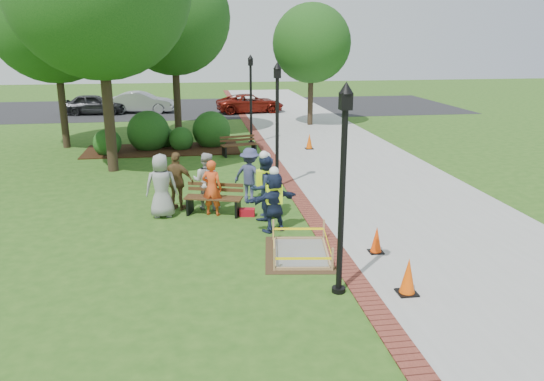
{
  "coord_description": "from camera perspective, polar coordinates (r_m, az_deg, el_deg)",
  "views": [
    {
      "loc": [
        -1.58,
        -12.57,
        5.04
      ],
      "look_at": [
        0.5,
        1.2,
        1.0
      ],
      "focal_mm": 35.0,
      "sensor_mm": 36.0,
      "label": 1
    }
  ],
  "objects": [
    {
      "name": "parked_car_a",
      "position": [
        38.14,
        -18.52,
        7.77
      ],
      "size": [
        2.2,
        4.68,
        1.5
      ],
      "primitive_type": "imported",
      "rotation": [
        0.0,
        0.0,
        1.53
      ],
      "color": "#242426",
      "rests_on": "ground"
    },
    {
      "name": "sidewalk",
      "position": [
        24.04,
        7.52,
        3.97
      ],
      "size": [
        6.0,
        60.0,
        0.02
      ],
      "primitive_type": "cube",
      "color": "#9E9E99",
      "rests_on": "ground"
    },
    {
      "name": "casual_person_a",
      "position": [
        15.54,
        -11.81,
        0.49
      ],
      "size": [
        0.61,
        0.41,
        1.86
      ],
      "color": "gray",
      "rests_on": "ground"
    },
    {
      "name": "ground",
      "position": [
        13.64,
        -1.33,
        -5.52
      ],
      "size": [
        100.0,
        100.0,
        0.0
      ],
      "primitive_type": "plane",
      "color": "#285116",
      "rests_on": "ground"
    },
    {
      "name": "cone_front",
      "position": [
        11.17,
        14.42,
        -9.01
      ],
      "size": [
        0.4,
        0.4,
        0.79
      ],
      "color": "black",
      "rests_on": "ground"
    },
    {
      "name": "hivis_worker_c",
      "position": [
        14.98,
        -0.87,
        0.48
      ],
      "size": [
        0.71,
        0.65,
        2.0
      ],
      "color": "#161C39",
      "rests_on": "ground"
    },
    {
      "name": "parked_car_b",
      "position": [
        38.06,
        -13.79,
        8.12
      ],
      "size": [
        2.54,
        5.0,
        1.57
      ],
      "primitive_type": "imported",
      "rotation": [
        0.0,
        0.0,
        1.48
      ],
      "color": "gray",
      "rests_on": "ground"
    },
    {
      "name": "hivis_worker_b",
      "position": [
        15.37,
        -0.61,
        0.69
      ],
      "size": [
        0.63,
        0.65,
        1.88
      ],
      "color": "#16173A",
      "rests_on": "ground"
    },
    {
      "name": "bench_far",
      "position": [
        23.47,
        -3.55,
        4.43
      ],
      "size": [
        1.66,
        0.87,
        0.86
      ],
      "color": "brown",
      "rests_on": "ground"
    },
    {
      "name": "parked_car_c",
      "position": [
        37.16,
        -2.34,
        8.38
      ],
      "size": [
        2.4,
        4.48,
        1.39
      ],
      "primitive_type": "imported",
      "rotation": [
        0.0,
        0.0,
        1.7
      ],
      "color": "maroon",
      "rests_on": "ground"
    },
    {
      "name": "lamp_far",
      "position": [
        25.85,
        -2.29,
        10.49
      ],
      "size": [
        0.28,
        0.28,
        4.26
      ],
      "color": "black",
      "rests_on": "ground"
    },
    {
      "name": "cone_back",
      "position": [
        13.07,
        11.17,
        -5.29
      ],
      "size": [
        0.34,
        0.34,
        0.68
      ],
      "color": "black",
      "rests_on": "ground"
    },
    {
      "name": "casual_person_b",
      "position": [
        15.49,
        -6.47,
        0.28
      ],
      "size": [
        0.62,
        0.52,
        1.65
      ],
      "color": "#E4471A",
      "rests_on": "ground"
    },
    {
      "name": "shrub_e",
      "position": [
        25.92,
        -11.51,
        4.64
      ],
      "size": [
        1.05,
        1.05,
        1.05
      ],
      "primitive_type": "sphere",
      "color": "#154213",
      "rests_on": "ground"
    },
    {
      "name": "mulch_bed",
      "position": [
        25.12,
        -11.68,
        4.32
      ],
      "size": [
        7.0,
        3.0,
        0.05
      ],
      "primitive_type": "cube",
      "color": "#381E0F",
      "rests_on": "ground"
    },
    {
      "name": "shrub_b",
      "position": [
        25.47,
        -13.03,
        4.35
      ],
      "size": [
        1.94,
        1.94,
        1.94
      ],
      "primitive_type": "sphere",
      "color": "#154213",
      "rests_on": "ground"
    },
    {
      "name": "lamp_mid",
      "position": [
        17.98,
        0.56,
        7.99
      ],
      "size": [
        0.28,
        0.28,
        4.26
      ],
      "color": "black",
      "rests_on": "ground"
    },
    {
      "name": "tree_right",
      "position": [
        31.49,
        4.27,
        15.5
      ],
      "size": [
        4.49,
        4.49,
        6.94
      ],
      "color": "#3D2D1E",
      "rests_on": "ground"
    },
    {
      "name": "tree_back",
      "position": [
        28.7,
        -10.6,
        17.84
      ],
      "size": [
        5.82,
        5.82,
        8.92
      ],
      "color": "#3D2D1E",
      "rests_on": "ground"
    },
    {
      "name": "brick_edging",
      "position": [
        23.36,
        -0.19,
        3.76
      ],
      "size": [
        0.5,
        60.0,
        0.03
      ],
      "primitive_type": "cube",
      "color": "maroon",
      "rests_on": "ground"
    },
    {
      "name": "tree_far",
      "position": [
        26.59,
        -22.51,
        16.91
      ],
      "size": [
        5.87,
        5.87,
        8.86
      ],
      "color": "#3D2D1E",
      "rests_on": "ground"
    },
    {
      "name": "hivis_worker_a",
      "position": [
        14.08,
        0.23,
        -0.96
      ],
      "size": [
        0.61,
        0.51,
        1.79
      ],
      "color": "#161F3A",
      "rests_on": "ground"
    },
    {
      "name": "toolbox",
      "position": [
        15.53,
        -2.69,
        -2.35
      ],
      "size": [
        0.48,
        0.32,
        0.22
      ],
      "primitive_type": "cube",
      "rotation": [
        0.0,
        0.0,
        -0.19
      ],
      "color": "#AE0D1B",
      "rests_on": "ground"
    },
    {
      "name": "cone_far",
      "position": [
        24.8,
        4.04,
        5.26
      ],
      "size": [
        0.37,
        0.37,
        0.74
      ],
      "color": "black",
      "rests_on": "ground"
    },
    {
      "name": "parking_lot",
      "position": [
        39.92,
        -6.32,
        8.84
      ],
      "size": [
        36.0,
        12.0,
        0.01
      ],
      "primitive_type": "cube",
      "color": "black",
      "rests_on": "ground"
    },
    {
      "name": "casual_person_d",
      "position": [
        16.12,
        -10.15,
        0.98
      ],
      "size": [
        0.66,
        0.55,
        1.77
      ],
      "color": "brown",
      "rests_on": "ground"
    },
    {
      "name": "shrub_a",
      "position": [
        24.77,
        -17.2,
        3.71
      ],
      "size": [
        1.24,
        1.24,
        1.24
      ],
      "primitive_type": "sphere",
      "color": "#154213",
      "rests_on": "ground"
    },
    {
      "name": "lamp_near",
      "position": [
        10.3,
        7.63,
        1.64
      ],
      "size": [
        0.28,
        0.28,
        4.26
      ],
      "color": "black",
      "rests_on": "ground"
    },
    {
      "name": "casual_person_e",
      "position": [
        16.63,
        -2.38,
        1.63
      ],
      "size": [
        0.66,
        0.61,
        1.74
      ],
      "color": "#383D62",
      "rests_on": "ground"
    },
    {
      "name": "wet_concrete_pad",
      "position": [
        12.81,
        3.11,
        -5.89
      ],
      "size": [
        2.01,
        2.52,
        0.55
      ],
      "color": "#47331E",
      "rests_on": "ground"
    },
    {
      "name": "shrub_c",
      "position": [
        25.13,
        -9.7,
        4.38
      ],
      "size": [
        1.14,
        1.14,
        1.14
      ],
      "primitive_type": "sphere",
      "color": "#154213",
      "rests_on": "ground"
    },
    {
      "name": "bench_near",
      "position": [
        15.68,
        -6.28,
        -1.56
      ],
      "size": [
        1.76,
        1.02,
        0.9
      ],
      "color": "#56371D",
      "rests_on": "ground"
    },
    {
      "name": "shrub_d",
      "position": [
        25.7,
        -6.47,
        4.77
      ],
      "size": [
        1.81,
        1.81,
        1.81
      ],
      "primitive_type": "sphere",
      "color": "#154213",
      "rests_on": "ground"
    },
    {
      "name": "casual_person_c",
      "position": [
        16.1,
        -7.1,
        1.02
      ],
      "size": [
        0.64,
        0.52,
        1.73
      ],
      "color": "beige",
      "rests_on": "ground"
    }
  ]
}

